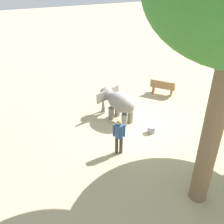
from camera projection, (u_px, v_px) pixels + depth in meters
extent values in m
plane|color=tan|center=(142.00, 125.00, 13.17)|extent=(60.00, 60.00, 0.00)
cylinder|color=gray|center=(111.00, 113.00, 13.45)|extent=(0.27, 0.27, 0.63)
cylinder|color=gray|center=(117.00, 110.00, 13.72)|extent=(0.27, 0.27, 0.63)
cylinder|color=gray|center=(124.00, 120.00, 12.93)|extent=(0.27, 0.27, 0.63)
cylinder|color=gray|center=(130.00, 117.00, 13.20)|extent=(0.27, 0.27, 0.63)
ellipsoid|color=gray|center=(121.00, 102.00, 12.96)|extent=(1.78, 1.42, 0.95)
sphere|color=gray|center=(107.00, 93.00, 13.48)|extent=(0.68, 0.68, 0.68)
cone|color=gray|center=(103.00, 102.00, 13.95)|extent=(0.21, 0.21, 1.06)
cube|color=gray|center=(101.00, 97.00, 13.15)|extent=(0.32, 0.53, 0.51)
cube|color=gray|center=(114.00, 91.00, 13.69)|extent=(0.32, 0.53, 0.51)
cylinder|color=#3F3833|center=(117.00, 145.00, 11.20)|extent=(0.14, 0.14, 0.82)
cylinder|color=#3F3833|center=(121.00, 145.00, 11.20)|extent=(0.14, 0.14, 0.82)
cylinder|color=#33598C|center=(119.00, 131.00, 10.83)|extent=(0.32, 0.32, 0.58)
sphere|color=tan|center=(119.00, 123.00, 10.62)|extent=(0.22, 0.22, 0.22)
cylinder|color=#33598C|center=(114.00, 130.00, 10.83)|extent=(0.09, 0.09, 0.55)
cylinder|color=#33598C|center=(124.00, 131.00, 10.81)|extent=(0.09, 0.09, 0.55)
cylinder|color=brown|center=(211.00, 134.00, 8.06)|extent=(0.59, 0.59, 5.28)
cube|color=olive|center=(163.00, 87.00, 15.62)|extent=(1.24, 1.30, 0.06)
cube|color=olive|center=(162.00, 85.00, 15.37)|extent=(1.00, 1.07, 0.40)
cube|color=olive|center=(154.00, 89.00, 15.93)|extent=(0.32, 0.30, 0.42)
cube|color=olive|center=(171.00, 92.00, 15.56)|extent=(0.32, 0.30, 0.42)
cylinder|color=brown|center=(219.00, 103.00, 14.23)|extent=(0.10, 0.10, 0.72)
cylinder|color=gray|center=(151.00, 129.00, 12.55)|extent=(0.36, 0.36, 0.32)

